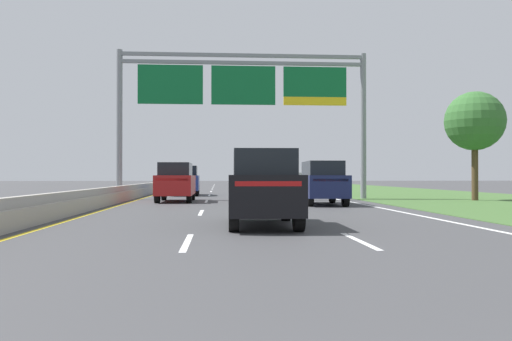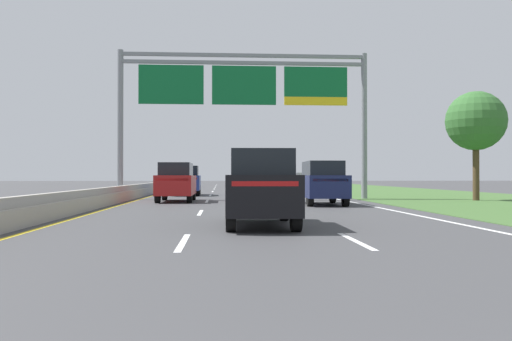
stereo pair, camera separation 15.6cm
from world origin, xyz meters
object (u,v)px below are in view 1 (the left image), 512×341
(overhead_sign_gantry, at_px, (243,93))
(car_blue_left_lane_suv, at_px, (186,180))
(pickup_truck_silver, at_px, (283,180))
(car_black_centre_lane_suv, at_px, (263,187))
(car_red_left_lane_suv, at_px, (176,181))
(roadside_tree_mid, at_px, (475,122))
(car_navy_right_lane_suv, at_px, (322,182))

(overhead_sign_gantry, distance_m, car_blue_left_lane_suv, 9.30)
(pickup_truck_silver, relative_size, car_black_centre_lane_suv, 1.14)
(overhead_sign_gantry, height_order, car_red_left_lane_suv, overhead_sign_gantry)
(roadside_tree_mid, bearing_deg, pickup_truck_silver, 136.58)
(overhead_sign_gantry, xyz_separation_m, car_navy_right_lane_suv, (3.57, -6.09, -5.26))
(car_black_centre_lane_suv, relative_size, car_navy_right_lane_suv, 1.00)
(overhead_sign_gantry, relative_size, car_navy_right_lane_suv, 3.17)
(overhead_sign_gantry, xyz_separation_m, pickup_truck_silver, (3.20, 6.62, -5.29))
(overhead_sign_gantry, distance_m, roadside_tree_mid, 13.42)
(car_blue_left_lane_suv, height_order, roadside_tree_mid, roadside_tree_mid)
(pickup_truck_silver, bearing_deg, car_navy_right_lane_suv, -177.77)
(car_navy_right_lane_suv, height_order, roadside_tree_mid, roadside_tree_mid)
(pickup_truck_silver, xyz_separation_m, car_black_centre_lane_suv, (-3.45, -23.42, 0.02))
(pickup_truck_silver, bearing_deg, roadside_tree_mid, -132.83)
(pickup_truck_silver, xyz_separation_m, car_blue_left_lane_suv, (-7.05, 0.01, 0.02))
(pickup_truck_silver, bearing_deg, car_black_centre_lane_suv, 172.22)
(overhead_sign_gantry, xyz_separation_m, car_red_left_lane_suv, (-3.81, -2.55, -5.26))
(car_blue_left_lane_suv, bearing_deg, pickup_truck_silver, -91.09)
(roadside_tree_mid, bearing_deg, overhead_sign_gantry, 168.43)
(car_navy_right_lane_suv, bearing_deg, car_black_centre_lane_suv, 161.80)
(overhead_sign_gantry, height_order, pickup_truck_silver, overhead_sign_gantry)
(pickup_truck_silver, xyz_separation_m, car_navy_right_lane_suv, (0.37, -12.71, 0.02))
(overhead_sign_gantry, relative_size, pickup_truck_silver, 2.78)
(car_black_centre_lane_suv, xyz_separation_m, car_blue_left_lane_suv, (-3.60, 23.43, 0.00))
(overhead_sign_gantry, xyz_separation_m, car_blue_left_lane_suv, (-3.85, 6.63, -5.26))
(car_navy_right_lane_suv, xyz_separation_m, roadside_tree_mid, (9.45, 3.42, 3.39))
(overhead_sign_gantry, bearing_deg, car_black_centre_lane_suv, -90.83)
(pickup_truck_silver, height_order, car_navy_right_lane_suv, pickup_truck_silver)
(car_black_centre_lane_suv, distance_m, car_navy_right_lane_suv, 11.36)
(car_navy_right_lane_suv, bearing_deg, car_blue_left_lane_suv, 31.63)
(pickup_truck_silver, height_order, car_blue_left_lane_suv, pickup_truck_silver)
(overhead_sign_gantry, relative_size, car_black_centre_lane_suv, 3.17)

